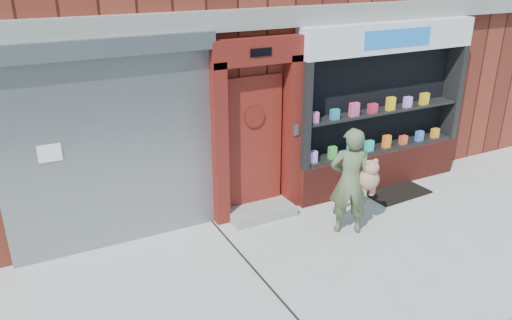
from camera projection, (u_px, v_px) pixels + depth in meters
ground at (361, 254)px, 7.21m from camera, size 80.00×80.00×0.00m
shutter_bay at (109, 134)px, 6.89m from camera, size 3.10×0.30×3.04m
red_door_bay at (256, 130)px, 7.88m from camera, size 1.52×0.58×2.90m
pharmacy_bay at (381, 115)px, 8.93m from camera, size 3.50×0.41×3.00m
woman at (352, 181)px, 7.53m from camera, size 0.81×0.65×1.70m
doormat at (394, 191)px, 9.15m from camera, size 1.19×0.86×0.03m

